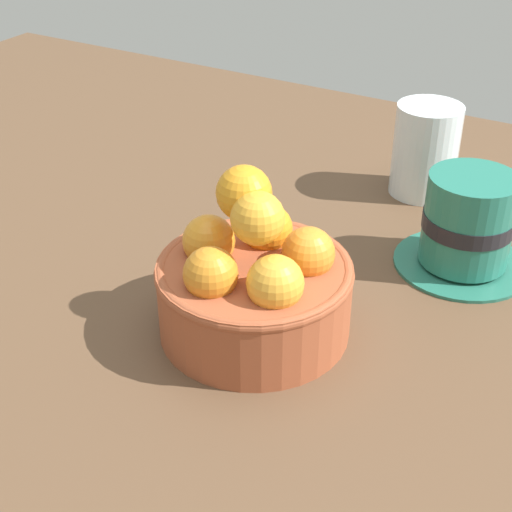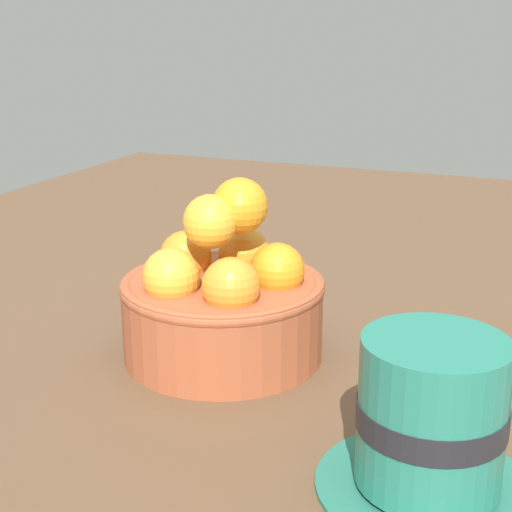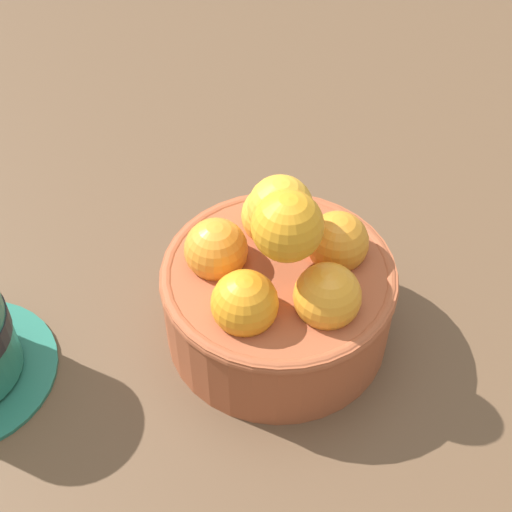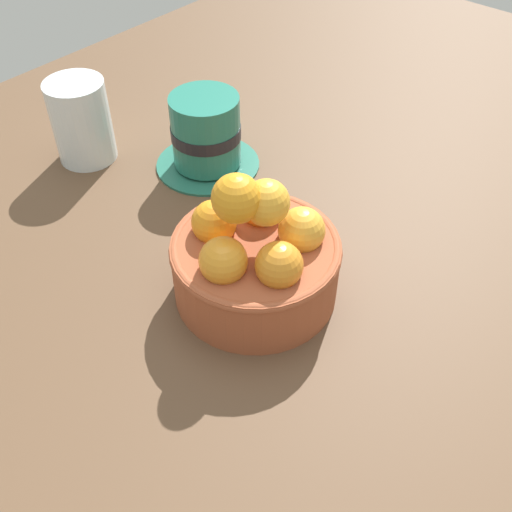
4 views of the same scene
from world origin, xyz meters
TOP-DOWN VIEW (x-y plane):
  - ground_plane at (0.00, 0.00)cm, footprint 152.29×105.80cm
  - terracotta_bowl at (-0.02, 0.01)cm, footprint 15.07×15.07cm
  - coffee_cup at (11.36, 17.28)cm, footprint 11.97×11.97cm
  - water_glass at (3.38, 29.17)cm, footprint 6.69×6.69cm

SIDE VIEW (x-z plane):
  - ground_plane at x=0.00cm, z-range -4.59..0.00cm
  - coffee_cup at x=11.36cm, z-range -0.28..8.45cm
  - terracotta_bowl at x=-0.02cm, z-range -2.26..11.15cm
  - water_glass at x=3.38cm, z-range 0.00..9.54cm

